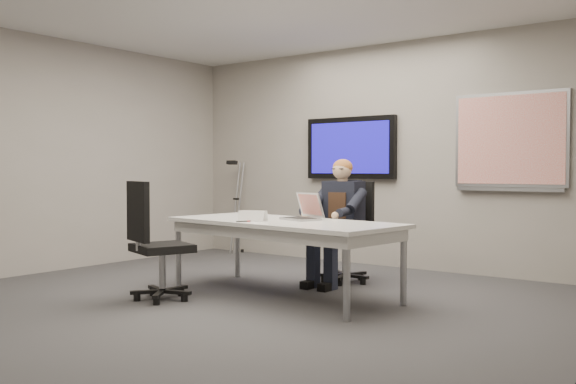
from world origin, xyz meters
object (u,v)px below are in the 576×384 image
Objects in this scene: conference_table at (283,229)px; seated_person at (335,234)px; office_chair_far at (347,250)px; office_chair_near at (157,263)px; laptop at (304,213)px.

seated_person is at bearing 89.14° from conference_table.
seated_person is at bearing -89.37° from office_chair_far.
office_chair_near is 1.49m from laptop.
office_chair_near reaches higher than laptop.
conference_table is at bearing -94.53° from office_chair_far.
office_chair_near is at bearing -117.88° from seated_person.
office_chair_far is 0.93m from laptop.
office_chair_near is at bearing -114.10° from office_chair_far.
laptop is (0.01, -0.81, 0.45)m from office_chair_far.
seated_person is at bearing 110.45° from laptop.
office_chair_far is at bearing 110.13° from laptop.
seated_person reaches higher than conference_table.
seated_person is 2.93× the size of laptop.
office_chair_far is at bearing 90.09° from seated_person.
office_chair_far reaches higher than conference_table.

